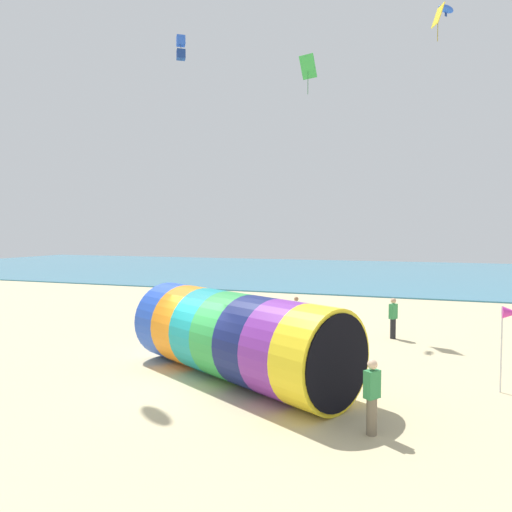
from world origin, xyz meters
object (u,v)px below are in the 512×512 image
object	(u,v)px
kite_yellow_diamond	(438,16)
kite_blue_box	(181,48)
kite_handler	(372,396)
bystander_near_water	(296,313)
bystander_mid_beach	(393,318)
beach_flag	(510,316)
giant_inflatable_tube	(236,336)
kite_blue_parafoil	(446,9)
kite_green_diamond	(308,67)

from	to	relation	value
kite_yellow_diamond	kite_blue_box	bearing A→B (deg)	172.59
kite_handler	bystander_near_water	size ratio (longest dim) A/B	1.09
bystander_mid_beach	beach_flag	bearing A→B (deg)	-60.02
giant_inflatable_tube	kite_yellow_diamond	size ratio (longest dim) A/B	5.22
kite_handler	bystander_mid_beach	size ratio (longest dim) A/B	0.98
giant_inflatable_tube	bystander_near_water	size ratio (longest dim) A/B	5.18
giant_inflatable_tube	bystander_mid_beach	world-z (taller)	giant_inflatable_tube
beach_flag	kite_blue_parafoil	bearing A→B (deg)	95.34
kite_blue_parafoil	kite_blue_box	xyz separation A→B (m)	(-14.47, -3.09, -1.34)
kite_blue_parafoil	kite_yellow_diamond	bearing A→B (deg)	-96.79
giant_inflatable_tube	beach_flag	distance (m)	8.03
kite_handler	kite_yellow_diamond	size ratio (longest dim) A/B	1.10
kite_yellow_diamond	kite_blue_parafoil	bearing A→B (deg)	83.21
bystander_near_water	kite_blue_parafoil	bearing A→B (deg)	45.46
kite_blue_parafoil	giant_inflatable_tube	bearing A→B (deg)	-115.17
kite_blue_parafoil	kite_yellow_diamond	distance (m)	5.50
kite_handler	bystander_near_water	xyz separation A→B (m)	(-4.31, 10.14, -0.08)
kite_handler	beach_flag	xyz separation A→B (m)	(3.48, 4.05, 1.33)
bystander_near_water	kite_handler	bearing A→B (deg)	-66.98
giant_inflatable_tube	kite_green_diamond	bearing A→B (deg)	90.45
kite_blue_box	bystander_near_water	distance (m)	16.94
kite_handler	kite_blue_box	size ratio (longest dim) A/B	1.24
kite_handler	kite_yellow_diamond	bearing A→B (deg)	81.91
bystander_mid_beach	kite_yellow_diamond	bearing A→B (deg)	49.97
kite_blue_box	bystander_near_water	xyz separation A→B (m)	(7.88, -3.60, -14.55)
kite_blue_box	beach_flag	distance (m)	22.63
kite_blue_parafoil	kite_green_diamond	size ratio (longest dim) A/B	0.60
kite_handler	kite_green_diamond	size ratio (longest dim) A/B	0.90
kite_blue_box	kite_yellow_diamond	bearing A→B (deg)	-7.41
kite_blue_parafoil	kite_blue_box	world-z (taller)	kite_blue_parafoil
kite_green_diamond	kite_yellow_diamond	bearing A→B (deg)	-10.15
bystander_mid_beach	kite_handler	bearing A→B (deg)	-90.31
kite_yellow_diamond	bystander_near_water	world-z (taller)	kite_yellow_diamond
kite_blue_box	giant_inflatable_tube	bearing A→B (deg)	-54.86
kite_yellow_diamond	bystander_mid_beach	distance (m)	13.61
giant_inflatable_tube	kite_blue_box	xyz separation A→B (m)	(-7.81, 11.09, 14.00)
kite_green_diamond	beach_flag	bearing A→B (deg)	-48.53
kite_blue_parafoil	bystander_near_water	size ratio (longest dim) A/B	0.73
giant_inflatable_tube	kite_green_diamond	distance (m)	15.69
bystander_mid_beach	beach_flag	world-z (taller)	beach_flag
bystander_mid_beach	kite_blue_parafoil	bearing A→B (deg)	72.02
giant_inflatable_tube	beach_flag	world-z (taller)	giant_inflatable_tube
kite_green_diamond	beach_flag	distance (m)	16.20
giant_inflatable_tube	kite_handler	size ratio (longest dim) A/B	4.77
kite_blue_parafoil	kite_green_diamond	world-z (taller)	kite_blue_parafoil
kite_blue_box	bystander_mid_beach	bearing A→B (deg)	-17.07
giant_inflatable_tube	kite_handler	xyz separation A→B (m)	(4.39, -2.65, -0.47)
giant_inflatable_tube	kite_yellow_diamond	bearing A→B (deg)	56.78
kite_handler	giant_inflatable_tube	bearing A→B (deg)	148.88
giant_inflatable_tube	kite_handler	world-z (taller)	giant_inflatable_tube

